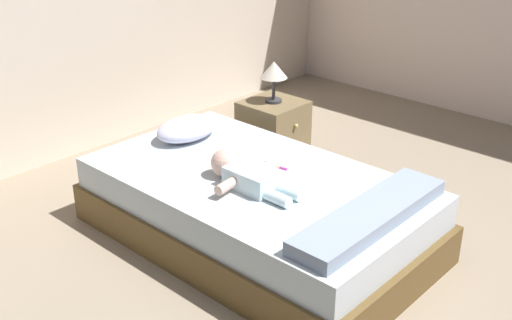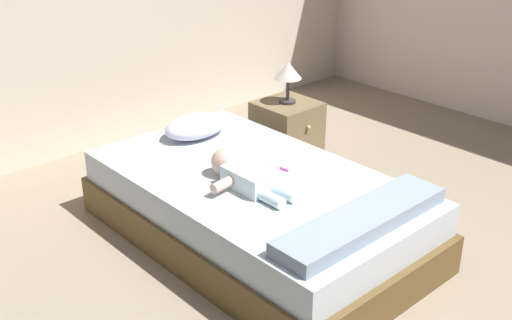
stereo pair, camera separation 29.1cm
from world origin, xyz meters
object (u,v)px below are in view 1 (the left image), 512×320
lamp (274,72)px  pillow (187,128)px  toothbrush (274,165)px  nightstand (273,131)px  bed (256,209)px  baby (246,174)px

lamp → pillow: bearing=177.7°
pillow → lamp: lamp is taller
toothbrush → nightstand: bearing=41.4°
bed → baby: bearing=-165.1°
pillow → toothbrush: size_ratio=2.69×
baby → bed: bearing=14.9°
bed → pillow: pillow is taller
baby → lamp: (1.04, 0.70, 0.21)m
baby → toothbrush: bearing=7.1°
pillow → nightstand: 0.85m
toothbrush → baby: bearing=-172.9°
bed → lamp: (0.92, 0.67, 0.49)m
lamp → baby: bearing=-145.9°
bed → nightstand: (0.92, 0.67, 0.03)m
nightstand → toothbrush: bearing=-138.6°
pillow → nightstand: size_ratio=0.96×
pillow → baby: size_ratio=0.75×
bed → lamp: 1.23m
lamp → bed: bearing=-143.9°
nightstand → lamp: lamp is taller
bed → baby: (-0.12, -0.03, 0.28)m
pillow → baby: 0.77m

